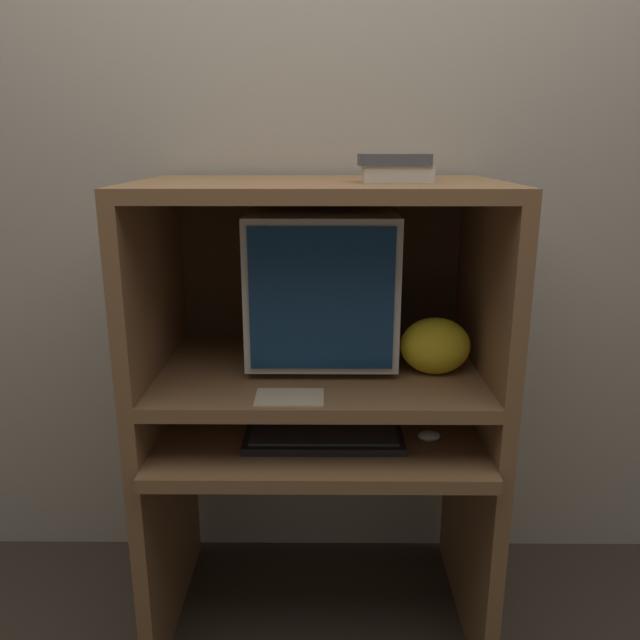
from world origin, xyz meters
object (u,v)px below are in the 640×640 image
object	(u,v)px
crt_monitor	(322,284)
snack_bag	(435,346)
keyboard	(324,437)
mouse	(429,436)
book_stack	(396,168)

from	to	relation	value
crt_monitor	snack_bag	size ratio (longest dim) A/B	2.26
keyboard	mouse	xyz separation A→B (m)	(0.28, 0.01, 0.00)
keyboard	book_stack	xyz separation A→B (m)	(0.18, 0.07, 0.69)
keyboard	snack_bag	size ratio (longest dim) A/B	2.25
snack_bag	book_stack	xyz separation A→B (m)	(-0.12, -0.01, 0.47)
crt_monitor	keyboard	xyz separation A→B (m)	(0.01, -0.21, -0.37)
snack_bag	book_stack	distance (m)	0.48
mouse	snack_bag	world-z (taller)	snack_bag
crt_monitor	book_stack	distance (m)	0.40
snack_bag	keyboard	bearing A→B (deg)	-163.72
mouse	snack_bag	xyz separation A→B (m)	(0.02, 0.08, 0.23)
keyboard	mouse	size ratio (longest dim) A/B	6.98
crt_monitor	book_stack	bearing A→B (deg)	-37.66
keyboard	snack_bag	distance (m)	0.39
crt_monitor	book_stack	xyz separation A→B (m)	(0.18, -0.14, 0.32)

